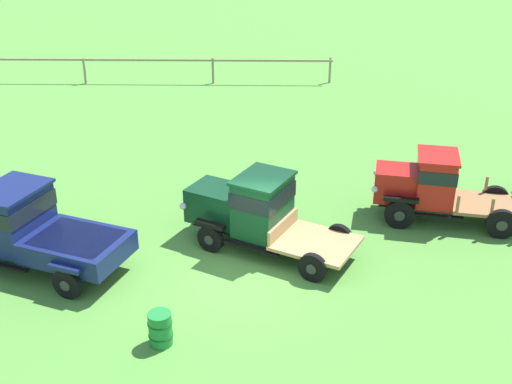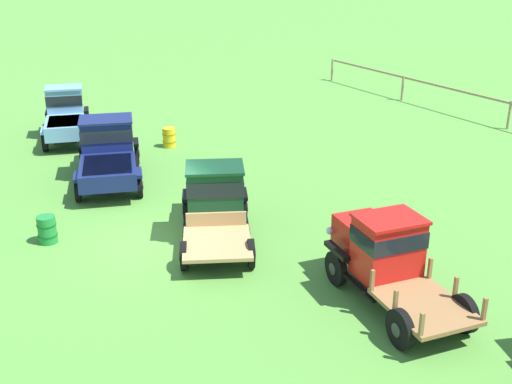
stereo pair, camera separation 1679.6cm
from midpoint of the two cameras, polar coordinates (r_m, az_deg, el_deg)
ground_plane at (r=15.80m, az=-30.99°, el=-12.33°), size 240.00×240.00×0.00m
paddock_fence at (r=32.61m, az=-23.89°, el=9.67°), size 18.80×0.57×1.32m
vintage_truck_second_in_line at (r=19.33m, az=-45.46°, el=-6.03°), size 5.71×3.63×2.18m
vintage_truck_midrow_center at (r=16.26m, az=-27.97°, el=-5.64°), size 5.16×3.77×2.19m
vintage_truck_far_side at (r=15.96m, az=-8.17°, el=-3.28°), size 4.71×2.53×2.12m
oil_drum_near_fence at (r=14.97m, az=-42.18°, el=-16.12°), size 0.55×0.55×0.81m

